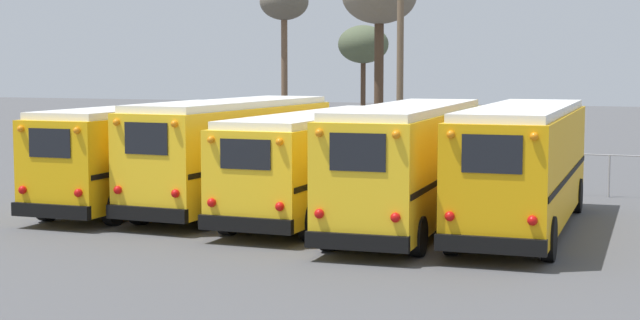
# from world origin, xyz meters

# --- Properties ---
(ground_plane) EXTENTS (160.00, 160.00, 0.00)m
(ground_plane) POSITION_xyz_m (0.00, 0.00, 0.00)
(ground_plane) COLOR #4C4C4F
(school_bus_0) EXTENTS (2.56, 10.69, 3.09)m
(school_bus_0) POSITION_xyz_m (-5.82, 0.65, 1.69)
(school_bus_0) COLOR #EAAA0F
(school_bus_0) RESTS_ON ground
(school_bus_1) EXTENTS (2.71, 9.55, 3.30)m
(school_bus_1) POSITION_xyz_m (-2.91, 0.44, 1.80)
(school_bus_1) COLOR yellow
(school_bus_1) RESTS_ON ground
(school_bus_2) EXTENTS (2.53, 10.72, 2.98)m
(school_bus_2) POSITION_xyz_m (0.00, 0.49, 1.63)
(school_bus_2) COLOR yellow
(school_bus_2) RESTS_ON ground
(school_bus_3) EXTENTS (2.91, 10.28, 3.30)m
(school_bus_3) POSITION_xyz_m (2.91, -0.81, 1.78)
(school_bus_3) COLOR yellow
(school_bus_3) RESTS_ON ground
(school_bus_4) EXTENTS (2.78, 10.45, 3.30)m
(school_bus_4) POSITION_xyz_m (5.82, -0.17, 1.79)
(school_bus_4) COLOR #E5A00C
(school_bus_4) RESTS_ON ground
(utility_pole) EXTENTS (1.80, 0.29, 9.37)m
(utility_pole) POSITION_xyz_m (-1.68, 13.69, 4.84)
(utility_pole) COLOR brown
(utility_pole) RESTS_ON ground
(bare_tree_1) EXTENTS (2.63, 2.63, 6.39)m
(bare_tree_1) POSITION_xyz_m (-6.35, 22.64, 5.33)
(bare_tree_1) COLOR #473323
(bare_tree_1) RESTS_ON ground
(bare_tree_2) EXTENTS (2.61, 2.61, 8.67)m
(bare_tree_2) POSITION_xyz_m (-10.77, 22.54, 7.45)
(bare_tree_2) COLOR brown
(bare_tree_2) RESTS_ON ground
(fence_line) EXTENTS (19.71, 0.06, 1.42)m
(fence_line) POSITION_xyz_m (0.00, 7.46, 0.99)
(fence_line) COLOR #939399
(fence_line) RESTS_ON ground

